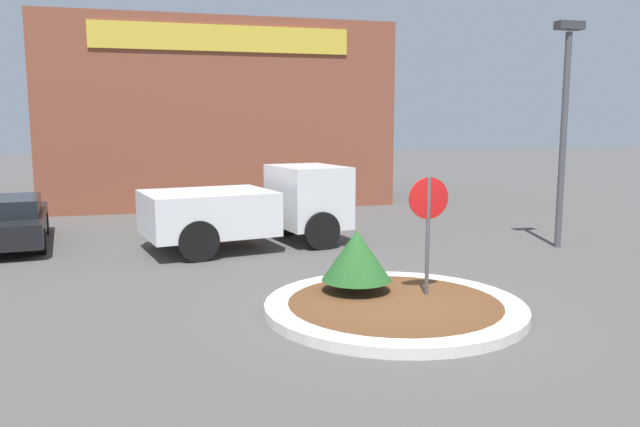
{
  "coord_description": "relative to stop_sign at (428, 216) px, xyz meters",
  "views": [
    {
      "loc": [
        -3.77,
        -9.49,
        3.15
      ],
      "look_at": [
        -0.45,
        3.22,
        1.24
      ],
      "focal_mm": 35.0,
      "sensor_mm": 36.0,
      "label": 1
    }
  ],
  "objects": [
    {
      "name": "ground_plane",
      "position": [
        -0.71,
        -0.3,
        -1.56
      ],
      "size": [
        120.0,
        120.0,
        0.0
      ],
      "primitive_type": "plane",
      "color": "#514F4C"
    },
    {
      "name": "traffic_island",
      "position": [
        -0.71,
        -0.3,
        -1.48
      ],
      "size": [
        4.37,
        4.37,
        0.17
      ],
      "color": "silver",
      "rests_on": "ground_plane"
    },
    {
      "name": "stop_sign",
      "position": [
        0.0,
        0.0,
        0.0
      ],
      "size": [
        0.72,
        0.07,
        2.25
      ],
      "color": "#4C4C51",
      "rests_on": "ground_plane"
    },
    {
      "name": "island_shrub",
      "position": [
        -1.13,
        0.49,
        -0.73
      ],
      "size": [
        1.24,
        1.24,
        1.11
      ],
      "color": "brown",
      "rests_on": "traffic_island"
    },
    {
      "name": "utility_truck",
      "position": [
        -2.17,
        5.86,
        -0.52
      ],
      "size": [
        5.42,
        3.3,
        2.03
      ],
      "rotation": [
        0.0,
        0.0,
        0.2
      ],
      "color": "white",
      "rests_on": "ground_plane"
    },
    {
      "name": "storefront_building",
      "position": [
        -2.1,
        15.71,
        1.88
      ],
      "size": [
        12.82,
        6.07,
        6.88
      ],
      "color": "brown",
      "rests_on": "ground_plane"
    },
    {
      "name": "parked_sedan_black",
      "position": [
        -8.27,
        7.54,
        -0.9
      ],
      "size": [
        2.41,
        4.94,
        1.28
      ],
      "rotation": [
        0.0,
        0.0,
        1.7
      ],
      "color": "black",
      "rests_on": "ground_plane"
    },
    {
      "name": "light_pole",
      "position": [
        5.36,
        3.83,
        1.78
      ],
      "size": [
        0.7,
        0.3,
        5.6
      ],
      "color": "#4C4C51",
      "rests_on": "ground_plane"
    }
  ]
}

